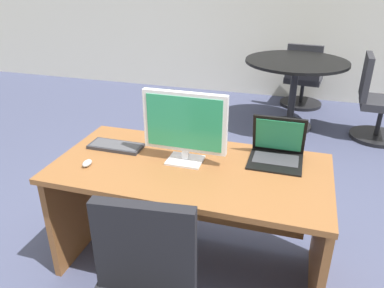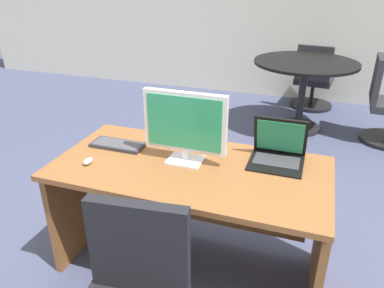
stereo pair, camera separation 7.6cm
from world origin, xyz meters
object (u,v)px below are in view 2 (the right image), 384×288
at_px(mouse, 88,161).
at_px(laptop, 278,148).
at_px(desk, 193,194).
at_px(keyboard, 118,145).
at_px(meeting_chair_near, 313,83).
at_px(desk_lamp, 174,105).
at_px(meeting_table, 304,79).
at_px(monitor, 185,124).

bearing_deg(mouse, laptop, 21.77).
relative_size(desk, keyboard, 4.65).
relative_size(laptop, meeting_chair_near, 0.35).
bearing_deg(meeting_chair_near, desk_lamp, -103.86).
distance_m(desk_lamp, meeting_chair_near, 3.21).
height_order(laptop, meeting_table, laptop).
xyz_separation_m(keyboard, meeting_chair_near, (1.07, 3.23, -0.39)).
xyz_separation_m(monitor, meeting_chair_near, (0.60, 3.28, -0.61)).
bearing_deg(meeting_chair_near, laptop, -91.90).
xyz_separation_m(laptop, keyboard, (-0.97, -0.15, -0.07)).
bearing_deg(monitor, laptop, 21.25).
relative_size(keyboard, desk_lamp, 0.95).
bearing_deg(meeting_table, monitor, -101.59).
bearing_deg(desk, meeting_table, 79.35).
xyz_separation_m(mouse, meeting_table, (1.02, 2.69, -0.13)).
height_order(mouse, meeting_chair_near, meeting_chair_near).
xyz_separation_m(mouse, meeting_chair_near, (1.11, 3.49, -0.40)).
height_order(monitor, meeting_chair_near, monitor).
height_order(desk, monitor, monitor).
distance_m(mouse, desk_lamp, 0.61).
bearing_deg(desk_lamp, laptop, -2.71).
xyz_separation_m(desk, keyboard, (-0.51, 0.04, 0.23)).
bearing_deg(keyboard, mouse, -100.11).
bearing_deg(meeting_table, meeting_chair_near, 83.39).
distance_m(keyboard, meeting_chair_near, 3.43).
height_order(monitor, laptop, monitor).
bearing_deg(meeting_table, desk_lamp, -106.36).
relative_size(monitor, meeting_table, 0.42).
bearing_deg(desk, keyboard, 175.08).
bearing_deg(mouse, keyboard, 79.89).
distance_m(laptop, keyboard, 0.98).
bearing_deg(laptop, keyboard, -171.41).
distance_m(monitor, meeting_table, 2.55).
distance_m(keyboard, meeting_table, 2.62).
bearing_deg(monitor, keyboard, 174.09).
distance_m(desk, laptop, 0.58).
height_order(desk, desk_lamp, desk_lamp).
bearing_deg(mouse, meeting_table, 69.20).
height_order(monitor, mouse, monitor).
xyz_separation_m(desk, monitor, (-0.04, -0.00, 0.45)).
xyz_separation_m(desk, mouse, (-0.56, -0.21, 0.24)).
relative_size(monitor, mouse, 6.33).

